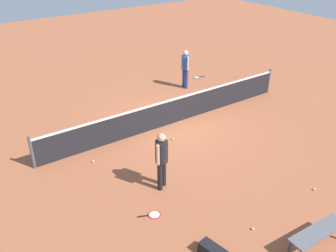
# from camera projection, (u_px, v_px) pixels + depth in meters

# --- Properties ---
(ground_plane) EXTENTS (40.00, 40.00, 0.00)m
(ground_plane) POSITION_uv_depth(u_px,v_px,m) (173.00, 123.00, 13.22)
(ground_plane) COLOR #9E5638
(court_net) EXTENTS (10.09, 0.09, 1.07)m
(court_net) POSITION_uv_depth(u_px,v_px,m) (173.00, 111.00, 12.98)
(court_net) COLOR #4C4C51
(court_net) RESTS_ON ground_plane
(player_near_side) EXTENTS (0.49, 0.47, 1.70)m
(player_near_side) POSITION_uv_depth(u_px,v_px,m) (162.00, 156.00, 9.49)
(player_near_side) COLOR black
(player_near_side) RESTS_ON ground_plane
(player_far_side) EXTENTS (0.39, 0.53, 1.70)m
(player_far_side) POSITION_uv_depth(u_px,v_px,m) (185.00, 66.00, 15.68)
(player_far_side) COLOR navy
(player_far_side) RESTS_ON ground_plane
(tennis_racket_near_player) EXTENTS (0.60, 0.41, 0.03)m
(tennis_racket_near_player) POSITION_uv_depth(u_px,v_px,m) (153.00, 215.00, 8.99)
(tennis_racket_near_player) COLOR red
(tennis_racket_near_player) RESTS_ON ground_plane
(tennis_racket_far_player) EXTENTS (0.60, 0.36, 0.03)m
(tennis_racket_far_player) POSITION_uv_depth(u_px,v_px,m) (197.00, 77.00, 17.20)
(tennis_racket_far_player) COLOR black
(tennis_racket_far_player) RESTS_ON ground_plane
(tennis_ball_near_player) EXTENTS (0.07, 0.07, 0.07)m
(tennis_ball_near_player) POSITION_uv_depth(u_px,v_px,m) (173.00, 139.00, 12.17)
(tennis_ball_near_player) COLOR #C6E033
(tennis_ball_near_player) RESTS_ON ground_plane
(tennis_ball_by_net) EXTENTS (0.07, 0.07, 0.07)m
(tennis_ball_by_net) POSITION_uv_depth(u_px,v_px,m) (253.00, 229.00, 8.54)
(tennis_ball_by_net) COLOR #C6E033
(tennis_ball_by_net) RESTS_ON ground_plane
(tennis_ball_midcourt) EXTENTS (0.07, 0.07, 0.07)m
(tennis_ball_midcourt) POSITION_uv_depth(u_px,v_px,m) (93.00, 161.00, 11.00)
(tennis_ball_midcourt) COLOR #C6E033
(tennis_ball_midcourt) RESTS_ON ground_plane
(tennis_ball_baseline) EXTENTS (0.07, 0.07, 0.07)m
(tennis_ball_baseline) POSITION_uv_depth(u_px,v_px,m) (314.00, 189.00, 9.83)
(tennis_ball_baseline) COLOR #C6E033
(tennis_ball_baseline) RESTS_ON ground_plane
(courtside_bench) EXTENTS (1.52, 0.46, 0.48)m
(courtside_bench) POSITION_uv_depth(u_px,v_px,m) (318.00, 233.00, 7.91)
(courtside_bench) COLOR #595960
(courtside_bench) RESTS_ON ground_plane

